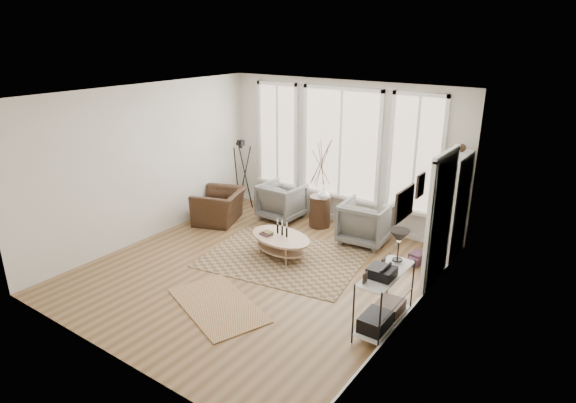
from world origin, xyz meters
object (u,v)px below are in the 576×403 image
Objects in this scene: armchair_left at (282,201)px; armchair_right at (365,222)px; low_shelf at (385,294)px; bookcase at (452,209)px; side_table at (320,186)px; accent_chair at (219,206)px; coffee_table at (280,240)px.

armchair_right reaches higher than armchair_left.
low_shelf reaches higher than armchair_left.
bookcase is 1.58× the size of low_shelf.
armchair_right is 0.49× the size of side_table.
accent_chair is (-0.97, -0.89, -0.05)m from armchair_left.
bookcase reaches higher than coffee_table.
low_shelf is 2.79m from armchair_right.
low_shelf is 2.61m from coffee_table.
bookcase is at bearing -178.43° from armchair_left.
armchair_right is (2.00, -0.11, 0.01)m from armchair_left.
bookcase is 1.14× the size of side_table.
armchair_left is at bearing 111.93° from accent_chair.
bookcase is 2.01× the size of accent_chair.
bookcase reaches higher than armchair_right.
low_shelf reaches higher than armchair_right.
side_table is (-0.15, 1.59, 0.57)m from coffee_table.
armchair_right is (-1.45, 2.38, -0.11)m from low_shelf.
low_shelf reaches higher than coffee_table.
bookcase is 2.98m from coffee_table.
bookcase is 1.61m from armchair_right.
low_shelf is at bearing 145.20° from armchair_left.
low_shelf reaches higher than accent_chair.
coffee_table is (-2.46, -1.54, -0.65)m from bookcase.
armchair_left is at bearing -7.89° from armchair_right.
armchair_left is at bearing -179.42° from bookcase.
bookcase is at bearing -1.09° from side_table.
armchair_right is 1.22m from side_table.
side_table is at bearing 134.91° from low_shelf.
side_table is (-1.11, 0.19, 0.47)m from armchair_right.
bookcase reaches higher than side_table.
armchair_right is 0.86× the size of accent_chair.
side_table reaches higher than low_shelf.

